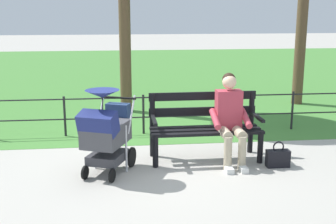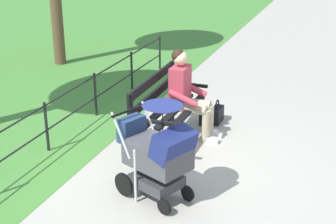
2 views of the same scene
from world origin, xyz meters
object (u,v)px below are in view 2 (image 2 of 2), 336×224
Objects in this scene: person_on_bench at (187,91)px; handbag at (217,114)px; park_bench at (164,107)px; stroller at (158,151)px.

handbag is (-0.63, 0.27, -0.55)m from person_on_bench.
person_on_bench is at bearing 145.25° from park_bench.
handbag is at bearing 152.62° from park_bench.
park_bench is at bearing -161.03° from stroller.
stroller is 2.41m from handbag.
park_bench is 1.26× the size of person_on_bench.
person_on_bench is 3.45× the size of handbag.
stroller reaches higher than park_bench.
person_on_bench reaches higher than stroller.
park_bench is 1.14m from handbag.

